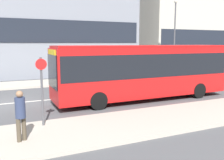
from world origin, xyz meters
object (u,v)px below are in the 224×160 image
parked_car_0 (161,74)px  bus_stop_sign (42,86)px  city_bus (143,69)px  pedestrian_near_stop (20,113)px  street_lamp (175,30)px  parked_car_1 (206,72)px

parked_car_0 → bus_stop_sign: bearing=-144.4°
city_bus → pedestrian_near_stop: city_bus is taller
parked_car_0 → street_lamp: bearing=33.9°
parked_car_0 → bus_stop_sign: 14.59m
pedestrian_near_stop → street_lamp: size_ratio=0.23×
city_bus → bus_stop_sign: city_bus is taller
parked_car_1 → parked_car_0: bearing=179.0°
pedestrian_near_stop → bus_stop_sign: bearing=-152.8°
parked_car_0 → parked_car_1: (5.29, -0.09, -0.00)m
bus_stop_sign → parked_car_1: bearing=26.1°
street_lamp → bus_stop_sign: bearing=-144.7°
city_bus → bus_stop_sign: bearing=-158.9°
parked_car_1 → pedestrian_near_stop: 20.53m
city_bus → parked_car_1: bearing=24.5°
parked_car_0 → city_bus: bearing=-133.7°
parked_car_1 → street_lamp: 5.16m
parked_car_1 → bus_stop_sign: bearing=-153.9°
parked_car_0 → street_lamp: (2.84, 1.91, 4.07)m
parked_car_0 → parked_car_1: 5.29m
parked_car_1 → pedestrian_near_stop: pedestrian_near_stop is taller
pedestrian_near_stop → bus_stop_sign: bus_stop_sign is taller
bus_stop_sign → street_lamp: bearing=35.3°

